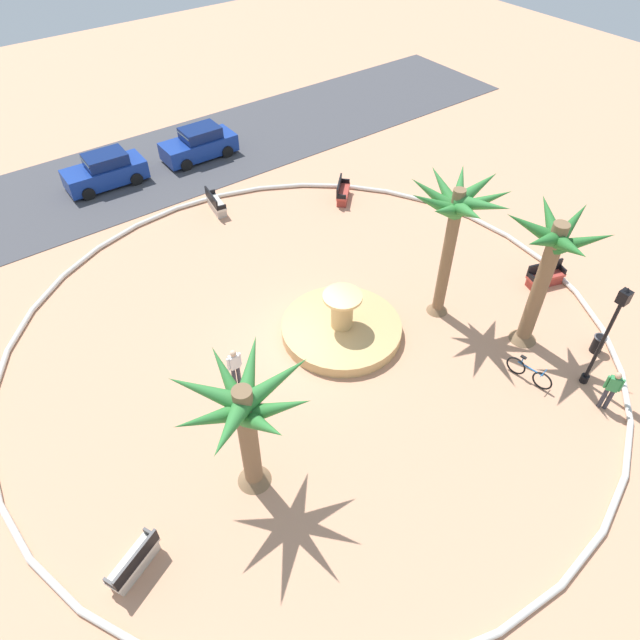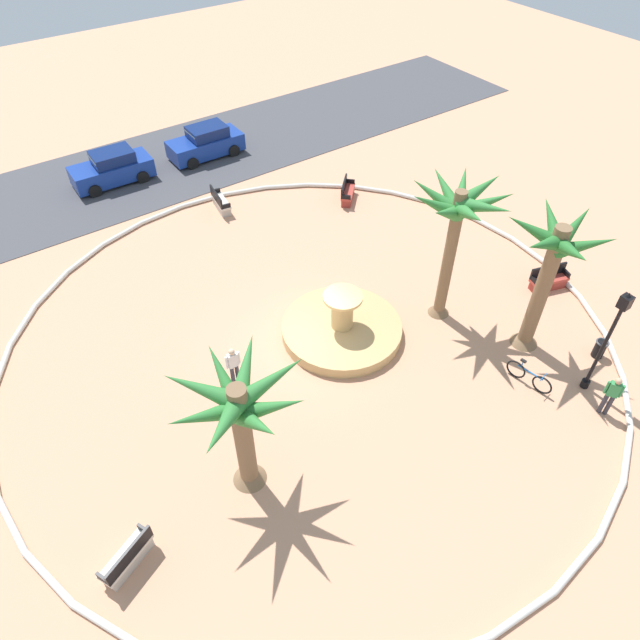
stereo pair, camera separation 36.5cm
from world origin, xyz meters
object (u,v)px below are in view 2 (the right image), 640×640
at_px(palm_tree_near_fountain, 457,216).
at_px(parked_car_second, 206,143).
at_px(bench_west, 347,194).
at_px(fountain, 342,328).
at_px(bicycle_red_frame, 529,376).
at_px(bench_east, 548,281).
at_px(bench_north, 128,558).
at_px(trash_bin, 600,348).
at_px(parked_car_leftmost, 112,168).
at_px(person_cyclist_photo, 234,365).
at_px(palm_tree_by_curb, 551,262).
at_px(bench_southeast, 221,203).
at_px(palm_tree_mid_plaza, 239,412).
at_px(lamppost, 609,335).
at_px(person_cyclist_helmet, 612,394).

relative_size(palm_tree_near_fountain, parked_car_second, 1.42).
bearing_deg(bench_west, fountain, -128.49).
bearing_deg(bicycle_red_frame, bench_east, 32.02).
relative_size(bench_west, bench_north, 0.90).
height_order(fountain, parked_car_second, fountain).
xyz_separation_m(trash_bin, parked_car_leftmost, (-9.83, 21.90, 0.39)).
height_order(bicycle_red_frame, person_cyclist_photo, person_cyclist_photo).
height_order(bench_east, parked_car_leftmost, parked_car_leftmost).
height_order(palm_tree_by_curb, bench_southeast, palm_tree_by_curb).
height_order(palm_tree_by_curb, parked_car_second, palm_tree_by_curb).
relative_size(fountain, parked_car_second, 1.12).
distance_m(palm_tree_by_curb, bench_east, 4.96).
xyz_separation_m(fountain, palm_tree_mid_plaza, (-5.93, -3.33, 2.96)).
bearing_deg(trash_bin, person_cyclist_photo, 150.54).
bearing_deg(parked_car_leftmost, bench_east, -58.10).
height_order(palm_tree_by_curb, lamppost, palm_tree_by_curb).
distance_m(lamppost, person_cyclist_helmet, 1.92).
distance_m(bench_east, bench_north, 18.37).
xyz_separation_m(palm_tree_by_curb, palm_tree_mid_plaza, (-11.18, 0.94, -0.51)).
bearing_deg(parked_car_leftmost, palm_tree_mid_plaza, -98.99).
height_order(palm_tree_by_curb, person_cyclist_helmet, palm_tree_by_curb).
relative_size(bench_east, bench_north, 1.01).
distance_m(palm_tree_by_curb, bench_west, 12.14).
xyz_separation_m(bench_west, parked_car_leftmost, (-8.78, 8.27, 0.43)).
distance_m(palm_tree_mid_plaza, bench_west, 16.17).
relative_size(person_cyclist_helmet, parked_car_leftmost, 0.42).
xyz_separation_m(bench_north, bench_southeast, (10.18, 13.92, 0.00)).
relative_size(lamppost, trash_bin, 5.87).
xyz_separation_m(lamppost, bicycle_red_frame, (-1.55, 1.23, -2.12)).
distance_m(palm_tree_near_fountain, palm_tree_mid_plaza, 10.05).
height_order(palm_tree_mid_plaza, bench_west, palm_tree_mid_plaza).
xyz_separation_m(palm_tree_near_fountain, palm_tree_by_curb, (1.42, -3.02, -0.69)).
relative_size(bench_southeast, bicycle_red_frame, 0.97).
height_order(bench_west, bench_north, same).
bearing_deg(bench_southeast, bench_west, -27.06).
relative_size(trash_bin, parked_car_leftmost, 0.18).
bearing_deg(person_cyclist_photo, bench_east, -12.49).
bearing_deg(bench_east, person_cyclist_photo, 167.51).
bearing_deg(palm_tree_mid_plaza, fountain, 29.34).
bearing_deg(palm_tree_mid_plaza, bench_southeast, 65.14).
bearing_deg(person_cyclist_helmet, bench_west, 86.23).
bearing_deg(person_cyclist_photo, bench_west, 34.99).
bearing_deg(parked_car_leftmost, bench_west, -43.30).
height_order(bench_west, person_cyclist_photo, person_cyclist_photo).
height_order(bench_southeast, parked_car_leftmost, parked_car_leftmost).
relative_size(palm_tree_mid_plaza, bench_southeast, 2.70).
bearing_deg(bench_southeast, fountain, -91.88).
xyz_separation_m(bench_southeast, trash_bin, (6.57, -16.44, 0.04)).
xyz_separation_m(fountain, palm_tree_near_fountain, (3.83, -1.26, 4.16)).
height_order(trash_bin, person_cyclist_helmet, person_cyclist_helmet).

